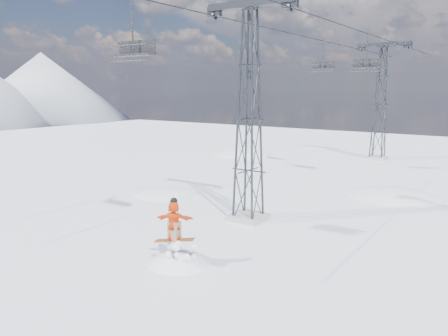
{
  "coord_description": "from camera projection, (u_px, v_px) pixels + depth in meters",
  "views": [
    {
      "loc": [
        12.67,
        -11.64,
        7.08
      ],
      "look_at": [
        1.88,
        4.1,
        3.58
      ],
      "focal_mm": 35.0,
      "sensor_mm": 36.0,
      "label": 1
    }
  ],
  "objects": [
    {
      "name": "lift_tower_far",
      "position": [
        380.0,
        105.0,
        43.11
      ],
      "size": [
        5.2,
        1.8,
        11.43
      ],
      "color": "#999999",
      "rests_on": "ground"
    },
    {
      "name": "lift_chair_mid",
      "position": [
        366.0,
        64.0,
        31.12
      ],
      "size": [
        2.12,
        0.61,
        2.63
      ],
      "color": "black",
      "rests_on": "ground"
    },
    {
      "name": "haul_cables",
      "position": [
        333.0,
        35.0,
        31.18
      ],
      "size": [
        4.46,
        51.0,
        0.06
      ],
      "color": "black",
      "rests_on": "ground"
    },
    {
      "name": "snowboarder_jump",
      "position": [
        180.0,
        300.0,
        18.25
      ],
      "size": [
        4.4,
        4.4,
        6.77
      ],
      "color": "white",
      "rests_on": "ground"
    },
    {
      "name": "ground",
      "position": [
        129.0,
        265.0,
        17.77
      ],
      "size": [
        120.0,
        120.0,
        0.0
      ],
      "primitive_type": "plane",
      "color": "white",
      "rests_on": "ground"
    },
    {
      "name": "lift_tower_near",
      "position": [
        249.0,
        119.0,
        22.83
      ],
      "size": [
        5.2,
        1.8,
        11.43
      ],
      "color": "#999999",
      "rests_on": "ground"
    },
    {
      "name": "lift_chair_near",
      "position": [
        134.0,
        50.0,
        18.67
      ],
      "size": [
        2.16,
        0.62,
        2.68
      ],
      "color": "black",
      "rests_on": "ground"
    },
    {
      "name": "snow_terrain",
      "position": [
        271.0,
        276.0,
        39.38
      ],
      "size": [
        39.0,
        37.0,
        22.0
      ],
      "color": "white",
      "rests_on": "ground"
    },
    {
      "name": "lift_chair_far",
      "position": [
        323.0,
        66.0,
        35.79
      ],
      "size": [
        2.01,
        0.58,
        2.49
      ],
      "color": "black",
      "rests_on": "ground"
    }
  ]
}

